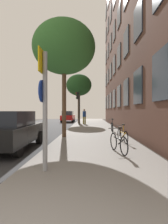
# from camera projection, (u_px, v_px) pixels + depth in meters

# --- Properties ---
(ground_plane) EXTENTS (41.80, 41.80, 0.00)m
(ground_plane) POSITION_uv_depth(u_px,v_px,m) (54.00, 129.00, 16.57)
(ground_plane) COLOR #332D28
(road_asphalt) EXTENTS (7.00, 38.00, 0.01)m
(road_asphalt) POSITION_uv_depth(u_px,v_px,m) (32.00, 129.00, 16.63)
(road_asphalt) COLOR #2D2D30
(road_asphalt) RESTS_ON ground
(sidewalk) EXTENTS (4.20, 38.00, 0.12)m
(sidewalk) POSITION_uv_depth(u_px,v_px,m) (92.00, 128.00, 16.45)
(sidewalk) COLOR gray
(sidewalk) RESTS_ON ground
(building_facade) EXTENTS (0.56, 27.00, 22.17)m
(building_facade) POSITION_uv_depth(u_px,v_px,m) (122.00, 3.00, 15.82)
(building_facade) COLOR #513328
(building_facade) RESTS_ON ground
(sign_post) EXTENTS (0.16, 0.60, 3.07)m
(sign_post) POSITION_uv_depth(u_px,v_px,m) (44.00, 100.00, 4.57)
(sign_post) COLOR gray
(sign_post) RESTS_ON sidewalk
(traffic_light) EXTENTS (0.43, 0.24, 3.67)m
(traffic_light) POSITION_uv_depth(u_px,v_px,m) (78.00, 102.00, 19.77)
(traffic_light) COLOR black
(traffic_light) RESTS_ON sidewalk
(tree_near) EXTENTS (3.69, 3.69, 6.84)m
(tree_near) POSITION_uv_depth(u_px,v_px,m) (64.00, 48.00, 10.62)
(tree_near) COLOR brown
(tree_near) RESTS_ON sidewalk
(tree_far) EXTENTS (3.18, 3.18, 6.14)m
(tree_far) POSITION_uv_depth(u_px,v_px,m) (79.00, 85.00, 22.60)
(tree_far) COLOR #4C3823
(tree_far) RESTS_ON sidewalk
(bicycle_0) EXTENTS (0.53, 1.61, 0.95)m
(bicycle_0) POSITION_uv_depth(u_px,v_px,m) (118.00, 142.00, 6.55)
(bicycle_0) COLOR black
(bicycle_0) RESTS_ON sidewalk
(bicycle_1) EXTENTS (0.42, 1.64, 0.89)m
(bicycle_1) POSITION_uv_depth(u_px,v_px,m) (122.00, 135.00, 8.79)
(bicycle_1) COLOR black
(bicycle_1) RESTS_ON sidewalk
(bicycle_2) EXTENTS (0.42, 1.69, 0.98)m
(bicycle_2) POSITION_uv_depth(u_px,v_px,m) (112.00, 127.00, 13.07)
(bicycle_2) COLOR black
(bicycle_2) RESTS_ON sidewalk
(pedestrian_0) EXTENTS (0.51, 0.51, 1.76)m
(pedestrian_0) POSITION_uv_depth(u_px,v_px,m) (84.00, 115.00, 21.01)
(pedestrian_0) COLOR olive
(pedestrian_0) RESTS_ON sidewalk
(car_0) EXTENTS (1.87, 4.26, 1.62)m
(car_0) POSITION_uv_depth(u_px,v_px,m) (11.00, 130.00, 7.59)
(car_0) COLOR black
(car_0) RESTS_ON road_asphalt
(car_1) EXTENTS (1.81, 4.18, 1.62)m
(car_1) POSITION_uv_depth(u_px,v_px,m) (68.00, 116.00, 26.97)
(car_1) COLOR red
(car_1) RESTS_ON road_asphalt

